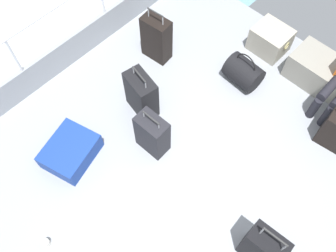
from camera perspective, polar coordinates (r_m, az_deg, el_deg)
ground_plane at (r=4.58m, az=2.60°, el=-5.06°), size 4.40×5.20×0.06m
gunwale_port at (r=5.33m, az=-15.09°, el=11.23°), size 0.06×5.20×0.45m
railing_port at (r=4.93m, az=-16.62°, el=15.32°), size 0.04×4.20×1.02m
sea_wake at (r=6.68m, az=-21.70°, el=14.19°), size 12.00×12.00×0.01m
cargo_crate_0 at (r=5.52m, az=15.62°, el=12.80°), size 0.53×0.43×0.38m
cargo_crate_1 at (r=5.37m, az=21.64°, el=8.49°), size 0.64×0.49×0.40m
suitcase_1 at (r=5.14m, az=-1.81°, el=13.45°), size 0.41×0.26×0.83m
suitcase_2 at (r=4.01m, az=14.49°, el=-17.86°), size 0.41×0.26×0.86m
suitcase_3 at (r=4.59m, az=-14.93°, el=-3.85°), size 0.66×0.75×0.26m
suitcase_4 at (r=4.35m, az=-2.45°, el=-1.29°), size 0.39×0.25×0.70m
suitcase_5 at (r=4.63m, az=-4.15°, el=4.90°), size 0.47×0.33×0.74m
duffel_bag at (r=5.08m, az=11.65°, el=8.21°), size 0.49×0.38×0.52m
paper_cup at (r=4.39m, az=-18.42°, el=-16.84°), size 0.08×0.08×0.10m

